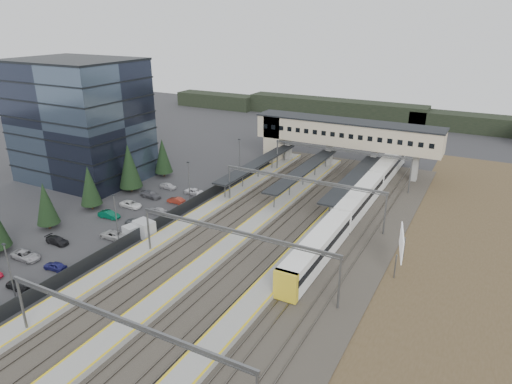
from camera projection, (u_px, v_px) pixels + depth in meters
The scene contains 15 objects.
ground at pixel (195, 235), 71.29m from camera, with size 220.00×220.00×0.00m, color #2B2B2D.
office_building at pixel (80, 120), 92.57m from camera, with size 24.30×18.30×24.30m.
conifer_row at pixel (71, 190), 76.02m from camera, with size 4.42×49.82×9.50m.
car_park at pixel (98, 231), 71.22m from camera, with size 10.54×44.60×1.28m.
lampposts at pixel (157, 198), 74.26m from camera, with size 0.50×53.25×8.07m.
fence at pixel (180, 210), 77.89m from camera, with size 0.08×90.00×2.00m.
relay_cabin_near at pixel (144, 229), 70.56m from camera, with size 3.43×2.79×2.54m.
relay_cabin_far at pixel (131, 232), 70.10m from camera, with size 2.49×2.23×1.95m.
rail_corridor at pixel (262, 233), 71.19m from camera, with size 34.00×90.00×0.92m.
canopies at pixel (303, 170), 89.00m from camera, with size 23.10×30.00×3.28m.
footbridge at pixel (333, 134), 99.58m from camera, with size 40.40×6.40×11.20m.
gantries at pixel (272, 207), 66.31m from camera, with size 28.40×62.28×7.17m.
train at pixel (360, 200), 79.32m from camera, with size 3.02×63.04×3.80m.
billboard at pixel (401, 244), 60.50m from camera, with size 1.64×6.33×5.59m.
treeline_far at pixel (440, 120), 135.66m from camera, with size 170.00×19.00×7.00m.
Camera 1 is at (38.66, -51.94, 32.05)m, focal length 32.00 mm.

